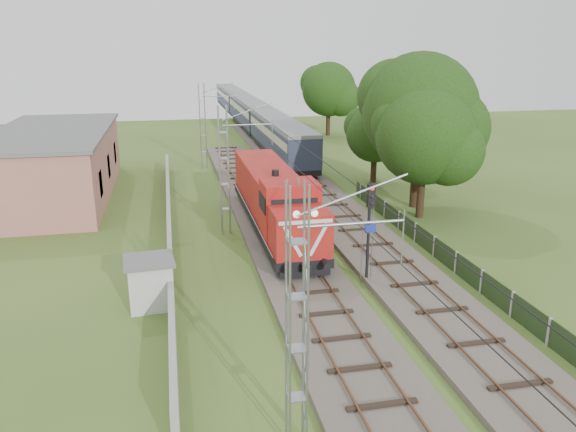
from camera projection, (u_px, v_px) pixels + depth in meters
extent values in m
plane|color=#405921|center=(322.00, 314.00, 24.84)|extent=(140.00, 140.00, 0.00)
cube|color=#6B6054|center=(289.00, 255.00, 31.34)|extent=(4.20, 70.00, 0.30)
cube|color=black|center=(289.00, 252.00, 31.29)|extent=(2.40, 70.00, 0.10)
cube|color=brown|center=(274.00, 252.00, 31.10)|extent=(0.08, 70.00, 0.05)
cube|color=brown|center=(304.00, 249.00, 31.43)|extent=(0.08, 70.00, 0.05)
cube|color=#6B6054|center=(316.00, 193.00, 44.50)|extent=(4.20, 80.00, 0.30)
cube|color=black|center=(316.00, 191.00, 44.44)|extent=(2.40, 80.00, 0.10)
cube|color=brown|center=(306.00, 190.00, 44.25)|extent=(0.08, 80.00, 0.05)
cube|color=brown|center=(327.00, 189.00, 44.59)|extent=(0.08, 80.00, 0.05)
cylinder|color=gray|center=(352.00, 224.00, 15.07)|extent=(3.00, 0.08, 0.08)
cylinder|color=gray|center=(248.00, 125.00, 33.78)|extent=(3.00, 0.08, 0.08)
cylinder|color=gray|center=(218.00, 96.00, 52.49)|extent=(3.00, 0.08, 0.08)
cylinder|color=black|center=(272.00, 145.00, 34.46)|extent=(0.03, 70.00, 0.03)
cylinder|color=black|center=(272.00, 124.00, 34.08)|extent=(0.03, 70.00, 0.03)
cube|color=#9E9E99|center=(169.00, 225.00, 34.56)|extent=(0.25, 40.00, 1.50)
cube|color=#B16E5F|center=(55.00, 165.00, 43.58)|extent=(8.00, 20.00, 5.00)
cube|color=#606060|center=(51.00, 131.00, 42.83)|extent=(8.40, 20.40, 0.25)
cube|color=black|center=(100.00, 184.00, 38.84)|extent=(0.10, 1.60, 1.80)
cube|color=black|center=(108.00, 166.00, 44.46)|extent=(0.10, 1.60, 1.80)
cube|color=black|center=(114.00, 153.00, 50.07)|extent=(0.10, 1.60, 1.80)
cube|color=black|center=(456.00, 263.00, 29.06)|extent=(0.05, 32.00, 1.15)
cube|color=#9E9E99|center=(361.00, 192.00, 43.09)|extent=(0.12, 0.12, 1.20)
cube|color=black|center=(274.00, 217.00, 35.43)|extent=(2.97, 16.81, 0.49)
cube|color=black|center=(292.00, 251.00, 30.43)|extent=(2.17, 3.56, 0.49)
cube|color=black|center=(260.00, 199.00, 40.60)|extent=(2.17, 3.56, 0.49)
cube|color=black|center=(305.00, 273.00, 27.77)|extent=(2.57, 0.25, 0.35)
cube|color=#B02113|center=(300.00, 232.00, 28.32)|extent=(2.87, 2.47, 2.27)
sphere|color=white|center=(296.00, 214.00, 26.74)|extent=(0.36, 0.36, 0.36)
sphere|color=white|center=(315.00, 213.00, 26.92)|extent=(0.36, 0.36, 0.36)
cube|color=silver|center=(293.00, 241.00, 27.03)|extent=(0.99, 0.06, 1.65)
cube|color=silver|center=(318.00, 240.00, 27.29)|extent=(0.99, 0.06, 1.65)
cube|color=silver|center=(306.00, 222.00, 26.88)|extent=(2.67, 0.06, 0.18)
cube|color=#B02113|center=(290.00, 210.00, 30.45)|extent=(2.97, 2.37, 3.16)
cube|color=black|center=(295.00, 207.00, 29.18)|extent=(2.47, 0.06, 0.89)
cube|color=#B02113|center=(267.00, 184.00, 37.25)|extent=(2.77, 11.96, 2.57)
cylinder|color=black|center=(275.00, 173.00, 34.01)|extent=(0.43, 0.43, 0.40)
cylinder|color=gray|center=(287.00, 183.00, 29.15)|extent=(0.12, 0.12, 0.35)
cylinder|color=gray|center=(298.00, 182.00, 29.27)|extent=(0.12, 0.12, 0.35)
cube|color=black|center=(280.00, 151.00, 57.96)|extent=(2.88, 21.85, 0.50)
cube|color=#283043|center=(280.00, 136.00, 57.50)|extent=(2.98, 21.85, 2.68)
cube|color=#BBB190|center=(280.00, 131.00, 57.35)|extent=(3.02, 20.97, 0.74)
cube|color=slate|center=(280.00, 121.00, 57.06)|extent=(3.03, 21.85, 0.35)
cube|color=black|center=(249.00, 123.00, 79.33)|extent=(2.88, 21.85, 0.50)
cube|color=#283043|center=(249.00, 111.00, 78.87)|extent=(2.98, 21.85, 2.68)
cube|color=#BBB190|center=(249.00, 108.00, 78.72)|extent=(3.02, 20.97, 0.74)
cube|color=slate|center=(249.00, 100.00, 78.43)|extent=(3.03, 21.85, 0.35)
cube|color=black|center=(231.00, 106.00, 100.70)|extent=(2.88, 21.85, 0.50)
cube|color=#283043|center=(231.00, 97.00, 100.23)|extent=(2.98, 21.85, 2.68)
cube|color=#BBB190|center=(231.00, 94.00, 100.09)|extent=(3.02, 20.97, 0.74)
cube|color=slate|center=(230.00, 89.00, 99.80)|extent=(3.03, 21.85, 0.35)
cylinder|color=black|center=(368.00, 234.00, 27.32)|extent=(0.15, 0.15, 5.18)
cube|color=black|center=(371.00, 196.00, 26.60)|extent=(0.38, 0.26, 1.14)
sphere|color=red|center=(372.00, 189.00, 26.38)|extent=(0.19, 0.19, 0.19)
sphere|color=black|center=(372.00, 196.00, 26.49)|extent=(0.19, 0.19, 0.19)
sphere|color=black|center=(372.00, 204.00, 26.59)|extent=(0.19, 0.19, 0.19)
cube|color=navy|center=(370.00, 228.00, 27.13)|extent=(0.57, 0.11, 0.41)
cube|color=#BBBCB3|center=(150.00, 284.00, 25.33)|extent=(2.07, 2.07, 2.10)
cube|color=#606060|center=(149.00, 261.00, 24.99)|extent=(2.38, 2.38, 0.14)
cylinder|color=#362816|center=(421.00, 189.00, 38.22)|extent=(0.52, 0.52, 4.01)
sphere|color=#14330E|center=(425.00, 136.00, 37.15)|extent=(6.56, 6.56, 6.56)
sphere|color=#14330E|center=(449.00, 151.00, 36.76)|extent=(4.59, 4.59, 4.59)
sphere|color=#14330E|center=(402.00, 123.00, 37.79)|extent=(4.27, 4.27, 4.27)
cylinder|color=#362816|center=(416.00, 174.00, 40.62)|extent=(0.64, 0.64, 4.96)
sphere|color=#14330E|center=(420.00, 111.00, 39.31)|extent=(8.12, 8.12, 8.12)
sphere|color=#14330E|center=(448.00, 129.00, 38.82)|extent=(5.68, 5.68, 5.68)
sphere|color=#14330E|center=(394.00, 96.00, 40.09)|extent=(5.28, 5.28, 5.28)
cylinder|color=#362816|center=(374.00, 165.00, 48.25)|extent=(0.50, 0.50, 3.01)
sphere|color=#14330E|center=(375.00, 133.00, 47.46)|extent=(4.93, 4.93, 4.93)
sphere|color=#14330E|center=(389.00, 142.00, 47.16)|extent=(3.45, 3.45, 3.45)
sphere|color=#14330E|center=(362.00, 126.00, 47.93)|extent=(3.20, 3.20, 3.20)
cylinder|color=#362816|center=(328.00, 119.00, 73.22)|extent=(0.55, 0.55, 4.22)
sphere|color=#14330E|center=(329.00, 89.00, 72.10)|extent=(6.91, 6.91, 6.91)
sphere|color=#14330E|center=(341.00, 97.00, 71.69)|extent=(4.83, 4.83, 4.83)
sphere|color=#14330E|center=(317.00, 83.00, 72.77)|extent=(4.49, 4.49, 4.49)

